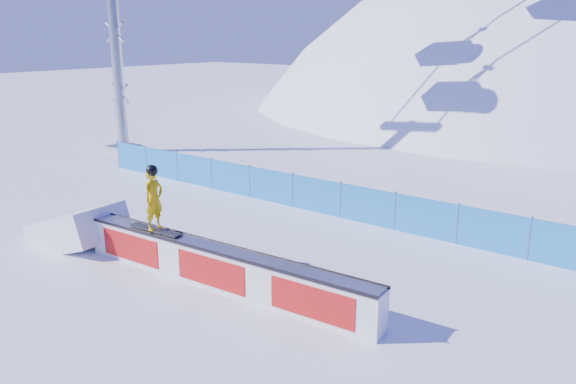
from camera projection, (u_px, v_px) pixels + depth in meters
The scene contains 6 objects.
ground at pixel (225, 250), 15.90m from camera, with size 160.00×160.00×0.00m, color white.
snow_hill at pixel (541, 298), 52.81m from camera, with size 64.00×64.00×64.00m.
safety_fence at pixel (316, 195), 19.17m from camera, with size 22.05×0.05×1.30m.
rail_box at pixel (218, 267), 13.48m from camera, with size 8.66×1.14×1.04m.
snow_ramp at pixel (79, 242), 16.53m from camera, with size 2.66×1.77×1.00m, color white, non-canonical shape.
snowboarder at pixel (154, 199), 14.24m from camera, with size 1.67×0.61×1.73m.
Camera 1 is at (10.49, -10.67, 5.91)m, focal length 35.00 mm.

